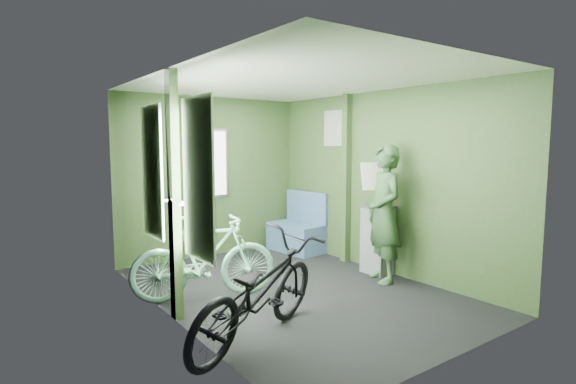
{
  "coord_description": "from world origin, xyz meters",
  "views": [
    {
      "loc": [
        -2.9,
        -3.92,
        1.64
      ],
      "look_at": [
        0.0,
        0.1,
        1.1
      ],
      "focal_mm": 28.0,
      "sensor_mm": 36.0,
      "label": 1
    }
  ],
  "objects_px": {
    "bicycle_mint": "(205,300)",
    "waste_box": "(377,239)",
    "passenger": "(384,214)",
    "bicycle_black": "(259,343)",
    "bench_seat": "(297,234)"
  },
  "relations": [
    {
      "from": "bicycle_mint",
      "to": "waste_box",
      "type": "height_order",
      "value": "waste_box"
    },
    {
      "from": "passenger",
      "to": "waste_box",
      "type": "height_order",
      "value": "passenger"
    },
    {
      "from": "bicycle_black",
      "to": "bicycle_mint",
      "type": "relative_size",
      "value": 1.12
    },
    {
      "from": "waste_box",
      "to": "bench_seat",
      "type": "bearing_deg",
      "value": 94.31
    },
    {
      "from": "bicycle_mint",
      "to": "bench_seat",
      "type": "height_order",
      "value": "bench_seat"
    },
    {
      "from": "bench_seat",
      "to": "passenger",
      "type": "bearing_deg",
      "value": -98.55
    },
    {
      "from": "bicycle_black",
      "to": "bench_seat",
      "type": "bearing_deg",
      "value": -66.7
    },
    {
      "from": "waste_box",
      "to": "bench_seat",
      "type": "xyz_separation_m",
      "value": [
        -0.12,
        1.53,
        -0.17
      ]
    },
    {
      "from": "bicycle_black",
      "to": "bicycle_mint",
      "type": "xyz_separation_m",
      "value": [
        0.09,
        1.21,
        0.0
      ]
    },
    {
      "from": "passenger",
      "to": "bench_seat",
      "type": "relative_size",
      "value": 1.8
    },
    {
      "from": "bench_seat",
      "to": "bicycle_mint",
      "type": "bearing_deg",
      "value": -157.07
    },
    {
      "from": "waste_box",
      "to": "passenger",
      "type": "bearing_deg",
      "value": -125.31
    },
    {
      "from": "passenger",
      "to": "bench_seat",
      "type": "height_order",
      "value": "passenger"
    },
    {
      "from": "passenger",
      "to": "bicycle_black",
      "type": "bearing_deg",
      "value": -51.9
    },
    {
      "from": "bicycle_black",
      "to": "passenger",
      "type": "distance_m",
      "value": 2.32
    }
  ]
}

